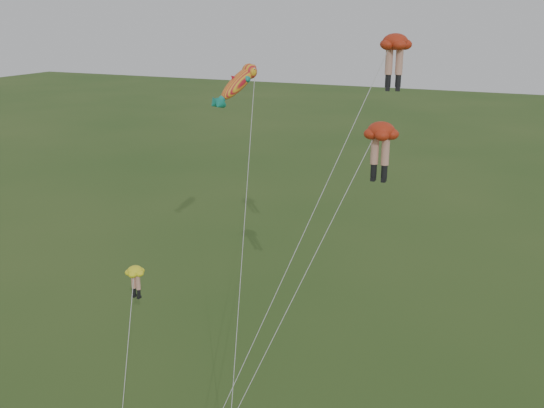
% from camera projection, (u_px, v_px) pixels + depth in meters
% --- Properties ---
extents(legs_kite_red_high, '(6.84, 11.62, 19.16)m').
position_uv_depth(legs_kite_red_high, '(393.00, 51.00, 29.01)').
color(legs_kite_red_high, '#B52A12').
rests_on(legs_kite_red_high, ground).
extents(legs_kite_red_mid, '(6.53, 7.68, 15.58)m').
position_uv_depth(legs_kite_red_mid, '(379.00, 139.00, 26.43)').
color(legs_kite_red_mid, '#B52A12').
rests_on(legs_kite_red_mid, ground).
extents(legs_kite_yellow, '(2.04, 4.85, 8.33)m').
position_uv_depth(legs_kite_yellow, '(134.00, 281.00, 29.45)').
color(legs_kite_yellow, '#FFF420').
rests_on(legs_kite_yellow, ground).
extents(fish_kite, '(5.21, 11.48, 17.70)m').
position_uv_depth(fish_kite, '(239.00, 84.00, 32.64)').
color(fish_kite, yellow).
rests_on(fish_kite, ground).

